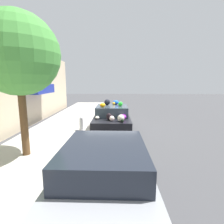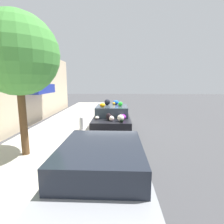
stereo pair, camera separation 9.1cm
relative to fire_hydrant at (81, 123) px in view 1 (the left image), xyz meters
name	(u,v)px [view 1 (the left image)]	position (x,y,z in m)	size (l,w,h in m)	color
ground_plane	(111,131)	(0.37, -1.53, -0.49)	(60.00, 60.00, 0.00)	#424244
sidewalk_curb	(61,129)	(0.37, 1.17, -0.42)	(24.00, 3.20, 0.15)	#B2ADA3
building_facade	(17,88)	(0.44, 3.39, 1.79)	(18.00, 1.20, 4.56)	#C6B293
street_tree	(18,55)	(-3.09, 1.30, 2.92)	(2.57, 2.57, 4.57)	brown
fire_hydrant	(81,123)	(0.00, 0.00, 0.00)	(0.20, 0.20, 0.70)	#B2B2B7
art_car	(112,118)	(0.33, -1.57, 0.23)	(4.00, 1.84, 1.67)	black
parked_car_plain	(105,173)	(-5.36, -1.49, 0.24)	(4.42, 1.87, 1.39)	gray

